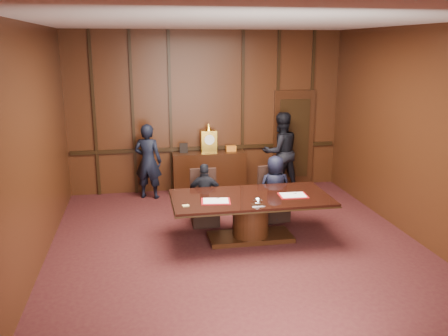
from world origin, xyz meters
name	(u,v)px	position (x,y,z in m)	size (l,w,h in m)	color
room	(243,143)	(0.07, 0.14, 1.72)	(7.00, 7.04, 3.50)	#330E11
sideboard	(209,170)	(0.00, 3.26, 0.49)	(1.60, 0.45, 1.54)	black
conference_table	(251,211)	(0.28, 0.46, 0.51)	(2.62, 1.32, 0.76)	black
folder_left	(216,201)	(-0.34, 0.30, 0.77)	(0.50, 0.39, 0.02)	#A20F13
folder_right	(293,195)	(0.97, 0.36, 0.77)	(0.48, 0.36, 0.02)	#A20F13
inkstand	(258,202)	(0.28, 0.01, 0.81)	(0.20, 0.14, 0.12)	white
notepad	(186,206)	(-0.83, 0.17, 0.77)	(0.10, 0.07, 0.01)	#E9C672
chair_left	(205,208)	(-0.37, 1.34, 0.29)	(0.48, 0.48, 0.99)	black
chair_right	(273,204)	(0.92, 1.34, 0.29)	(0.54, 0.54, 0.99)	black
signatory_left	(205,195)	(-0.37, 1.26, 0.57)	(0.67, 0.28, 1.14)	black
signatory_right	(275,189)	(0.93, 1.26, 0.62)	(0.60, 0.39, 1.23)	black
witness_left	(148,161)	(-1.33, 3.05, 0.80)	(0.58, 0.38, 1.60)	black
witness_right	(280,152)	(1.59, 3.10, 0.88)	(0.86, 0.67, 1.76)	black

